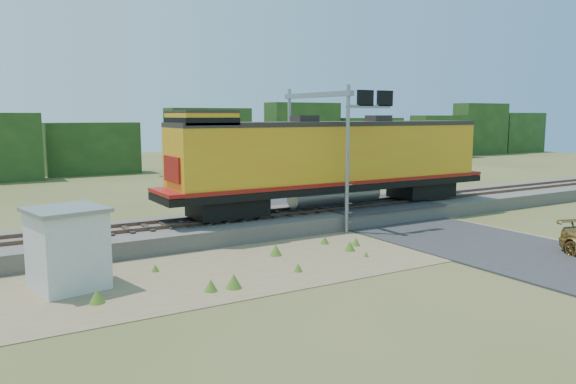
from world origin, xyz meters
TOP-DOWN VIEW (x-y plane):
  - ground at (0.00, 0.00)m, footprint 140.00×140.00m
  - ballast at (0.00, 6.00)m, footprint 70.00×5.00m
  - rails at (0.00, 6.00)m, footprint 70.00×1.54m
  - dirt_shoulder at (-2.00, 0.50)m, footprint 26.00×8.00m
  - road at (7.00, 0.74)m, footprint 7.00×66.00m
  - tree_line_north at (0.00, 38.00)m, footprint 130.00×3.00m
  - weed_clumps at (-3.50, 0.10)m, footprint 15.00×6.20m
  - locomotive at (4.11, 6.00)m, footprint 20.20×3.08m
  - shed at (-10.60, 0.81)m, footprint 2.82×2.82m
  - signal_gantry at (3.52, 5.32)m, footprint 2.95×6.20m

SIDE VIEW (x-z plane):
  - ground at x=0.00m, z-range 0.00..0.00m
  - weed_clumps at x=-3.50m, z-range -0.28..0.28m
  - dirt_shoulder at x=-2.00m, z-range 0.00..0.03m
  - road at x=7.00m, z-range -0.34..0.52m
  - ballast at x=0.00m, z-range 0.00..0.80m
  - rails at x=0.00m, z-range 0.80..0.96m
  - shed at x=-10.60m, z-range 0.02..2.86m
  - tree_line_north at x=0.00m, z-range -0.18..6.32m
  - locomotive at x=4.11m, z-range 0.93..6.14m
  - signal_gantry at x=3.52m, z-range 1.84..9.28m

